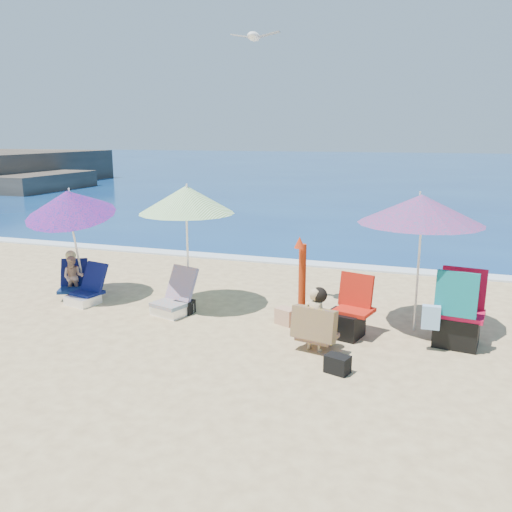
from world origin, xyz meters
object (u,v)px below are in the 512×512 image
(furled_umbrella, at_px, (302,279))
(chair_rainbow, at_px, (174,302))
(umbrella_turquoise, at_px, (421,209))
(person_center, at_px, (315,321))
(person_left, at_px, (73,277))
(camp_chair_left, at_px, (347,318))
(camp_chair_right, at_px, (457,318))
(umbrella_striped, at_px, (187,200))
(chair_navy, at_px, (87,293))
(umbrella_blue, at_px, (69,203))
(seagull, at_px, (254,36))

(furled_umbrella, bearing_deg, chair_rainbow, 177.33)
(umbrella_turquoise, relative_size, person_center, 2.51)
(person_left, bearing_deg, furled_umbrella, -4.38)
(furled_umbrella, relative_size, person_center, 1.63)
(camp_chair_left, height_order, person_left, camp_chair_left)
(camp_chair_right, height_order, person_left, camp_chair_right)
(umbrella_turquoise, relative_size, umbrella_striped, 1.07)
(person_center, bearing_deg, chair_navy, 169.07)
(umbrella_blue, relative_size, chair_rainbow, 2.63)
(camp_chair_left, bearing_deg, umbrella_blue, 177.07)
(furled_umbrella, bearing_deg, umbrella_blue, 176.33)
(chair_navy, distance_m, camp_chair_right, 6.22)
(chair_rainbow, xyz_separation_m, person_center, (2.59, -0.81, 0.24))
(chair_navy, height_order, person_left, person_left)
(umbrella_blue, relative_size, seagull, 2.68)
(umbrella_turquoise, height_order, camp_chair_left, umbrella_turquoise)
(camp_chair_left, bearing_deg, umbrella_turquoise, 34.13)
(camp_chair_right, bearing_deg, chair_navy, 179.96)
(person_center, bearing_deg, umbrella_blue, 168.16)
(umbrella_striped, bearing_deg, umbrella_blue, -173.79)
(chair_rainbow, height_order, camp_chair_right, camp_chair_right)
(furled_umbrella, relative_size, chair_navy, 1.95)
(chair_navy, xyz_separation_m, camp_chair_left, (4.68, -0.11, 0.09))
(umbrella_striped, height_order, chair_rainbow, umbrella_striped)
(chair_navy, bearing_deg, umbrella_striped, 11.64)
(camp_chair_left, distance_m, person_center, 0.82)
(umbrella_blue, relative_size, person_left, 2.48)
(umbrella_turquoise, distance_m, umbrella_striped, 3.77)
(camp_chair_left, xyz_separation_m, camp_chair_right, (1.53, 0.11, 0.14))
(person_center, bearing_deg, furled_umbrella, 117.71)
(umbrella_turquoise, relative_size, person_left, 2.64)
(umbrella_turquoise, height_order, person_left, umbrella_turquoise)
(seagull, bearing_deg, chair_navy, -166.92)
(umbrella_turquoise, relative_size, seagull, 2.85)
(chair_navy, height_order, seagull, seagull)
(camp_chair_left, relative_size, seagull, 1.14)
(camp_chair_left, bearing_deg, umbrella_striped, 170.10)
(umbrella_striped, xyz_separation_m, person_left, (-2.27, -0.18, -1.49))
(umbrella_turquoise, relative_size, camp_chair_left, 2.51)
(umbrella_striped, bearing_deg, camp_chair_right, -5.04)
(umbrella_blue, distance_m, seagull, 4.27)
(chair_navy, distance_m, seagull, 5.22)
(chair_rainbow, distance_m, seagull, 4.46)
(chair_navy, xyz_separation_m, camp_chair_right, (6.21, -0.00, 0.23))
(camp_chair_right, xyz_separation_m, seagull, (-3.27, 0.69, 4.03))
(umbrella_blue, bearing_deg, chair_navy, -22.90)
(umbrella_turquoise, distance_m, camp_chair_right, 1.66)
(umbrella_blue, bearing_deg, umbrella_turquoise, 3.63)
(camp_chair_left, xyz_separation_m, seagull, (-1.74, 0.80, 4.17))
(camp_chair_right, relative_size, seagull, 1.42)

